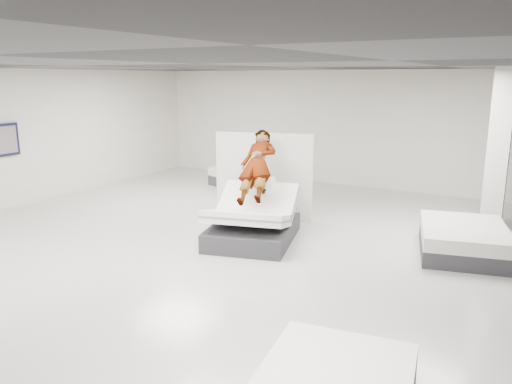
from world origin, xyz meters
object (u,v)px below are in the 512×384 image
at_px(person, 257,175).
at_px(flat_bed_left_far, 248,177).
at_px(hero_bed, 253,222).
at_px(wall_poster, 0,141).
at_px(remote, 264,191).
at_px(divider_panel, 264,177).
at_px(flat_bed_right_far, 463,240).
at_px(column, 498,150).

distance_m(person, flat_bed_left_far, 4.58).
bearing_deg(hero_bed, wall_poster, -172.16).
bearing_deg(remote, divider_panel, 103.95).
xyz_separation_m(divider_panel, flat_bed_right_far, (4.02, -0.14, -0.68)).
bearing_deg(flat_bed_left_far, hero_bed, -58.25).
bearing_deg(divider_panel, wall_poster, -175.72).
height_order(divider_panel, column, column).
bearing_deg(wall_poster, hero_bed, 7.84).
distance_m(divider_panel, column, 4.71).
distance_m(remote, flat_bed_right_far, 3.57).
bearing_deg(wall_poster, person, 10.65).
relative_size(person, flat_bed_right_far, 0.85).
height_order(flat_bed_left_far, wall_poster, wall_poster).
xyz_separation_m(divider_panel, column, (4.29, 1.83, 0.66)).
xyz_separation_m(remote, wall_poster, (-6.37, -0.86, 0.63)).
xyz_separation_m(person, divider_panel, (-0.42, 1.03, -0.27)).
height_order(remote, column, column).
xyz_separation_m(remote, column, (3.56, 3.14, 0.63)).
height_order(remote, divider_panel, divider_panel).
bearing_deg(flat_bed_right_far, hero_bed, -161.37).
distance_m(person, remote, 0.47).
distance_m(divider_panel, flat_bed_right_far, 4.08).
bearing_deg(flat_bed_left_far, wall_poster, -126.55).
bearing_deg(column, remote, -138.59).
height_order(hero_bed, wall_poster, wall_poster).
height_order(person, remote, person).
bearing_deg(wall_poster, flat_bed_left_far, 53.45).
xyz_separation_m(hero_bed, divider_panel, (-0.50, 1.32, 0.57)).
bearing_deg(column, person, -143.50).
relative_size(person, column, 0.57).
distance_m(remote, flat_bed_left_far, 4.94).
bearing_deg(remote, column, 26.21).
relative_size(divider_panel, wall_poster, 2.17).
xyz_separation_m(flat_bed_right_far, flat_bed_left_far, (-6.03, 2.88, 0.00)).
xyz_separation_m(flat_bed_right_far, wall_poster, (-9.67, -2.03, 1.35)).
distance_m(hero_bed, person, 0.90).
bearing_deg(flat_bed_left_far, flat_bed_right_far, -25.49).
bearing_deg(flat_bed_right_far, person, -166.09).
xyz_separation_m(person, wall_poster, (-6.07, -1.14, 0.39)).
relative_size(hero_bed, remote, 16.01).
height_order(flat_bed_right_far, wall_poster, wall_poster).
bearing_deg(remote, flat_bed_left_far, 108.87).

